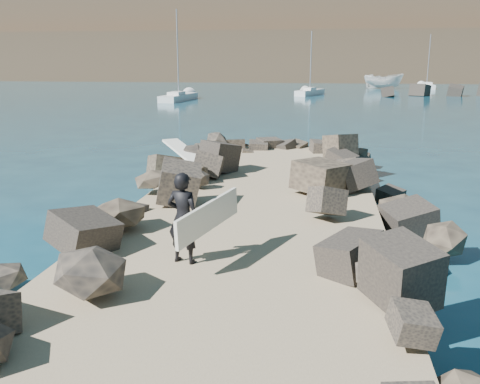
{
  "coord_description": "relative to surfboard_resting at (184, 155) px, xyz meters",
  "views": [
    {
      "loc": [
        1.62,
        -11.38,
        4.09
      ],
      "look_at": [
        0.0,
        -1.0,
        1.5
      ],
      "focal_mm": 40.0,
      "sensor_mm": 36.0,
      "label": 1
    }
  ],
  "objects": [
    {
      "name": "ground",
      "position": [
        2.94,
        -5.71,
        -1.04
      ],
      "size": [
        800.0,
        800.0,
        0.0
      ],
      "primitive_type": "plane",
      "color": "#0F384C",
      "rests_on": "ground"
    },
    {
      "name": "jetty",
      "position": [
        2.94,
        -7.71,
        -0.74
      ],
      "size": [
        6.0,
        26.0,
        0.6
      ],
      "primitive_type": "cube",
      "color": "#8C7759",
      "rests_on": "ground"
    },
    {
      "name": "riprap_left",
      "position": [
        0.04,
        -7.21,
        -0.54
      ],
      "size": [
        2.6,
        22.0,
        1.0
      ],
      "primitive_type": "cube",
      "color": "black",
      "rests_on": "ground"
    },
    {
      "name": "riprap_right",
      "position": [
        5.84,
        -7.21,
        -0.54
      ],
      "size": [
        2.6,
        22.0,
        1.0
      ],
      "primitive_type": "cube",
      "color": "black",
      "rests_on": "ground"
    },
    {
      "name": "headland",
      "position": [
        12.94,
        154.29,
        14.96
      ],
      "size": [
        360.0,
        140.0,
        32.0
      ],
      "primitive_type": "cube",
      "color": "#2D4919",
      "rests_on": "ground"
    },
    {
      "name": "surfboard_resting",
      "position": [
        0.0,
        0.0,
        0.0
      ],
      "size": [
        1.92,
        2.1,
        0.08
      ],
      "primitive_type": "cube",
      "rotation": [
        0.0,
        0.0,
        0.71
      ],
      "color": "white",
      "rests_on": "riprap_left"
    },
    {
      "name": "boat_imported",
      "position": [
        13.16,
        66.66,
        0.07
      ],
      "size": [
        6.0,
        3.1,
        2.21
      ],
      "primitive_type": "imported",
      "rotation": [
        0.0,
        0.0,
        1.4
      ],
      "color": "silver",
      "rests_on": "ground"
    },
    {
      "name": "surfer_with_board",
      "position": [
        2.26,
        -8.4,
        0.38
      ],
      "size": [
        1.14,
        1.94,
        1.63
      ],
      "color": "black",
      "rests_on": "jetty"
    },
    {
      "name": "sailboat_b",
      "position": [
        2.78,
        48.92,
        -0.69
      ],
      "size": [
        3.49,
        6.32,
        7.61
      ],
      "color": "silver",
      "rests_on": "ground"
    },
    {
      "name": "sailboat_a",
      "position": [
        -10.57,
        37.93,
        -0.69
      ],
      "size": [
        2.3,
        7.88,
        9.3
      ],
      "color": "silver",
      "rests_on": "ground"
    },
    {
      "name": "sailboat_d",
      "position": [
        19.59,
        67.57,
        -0.69
      ],
      "size": [
        1.5,
        6.57,
        7.96
      ],
      "color": "silver",
      "rests_on": "ground"
    }
  ]
}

